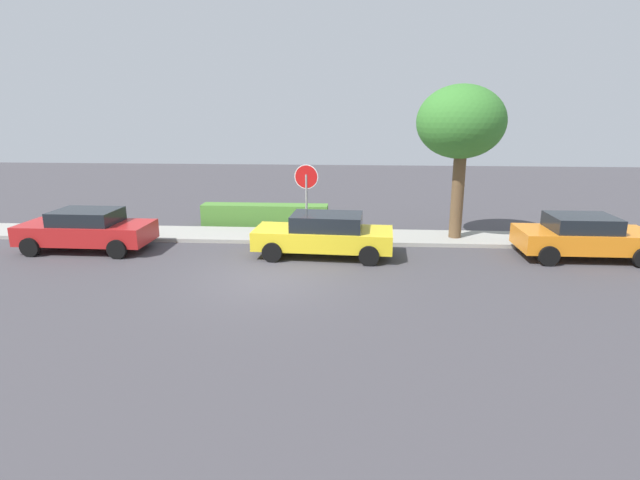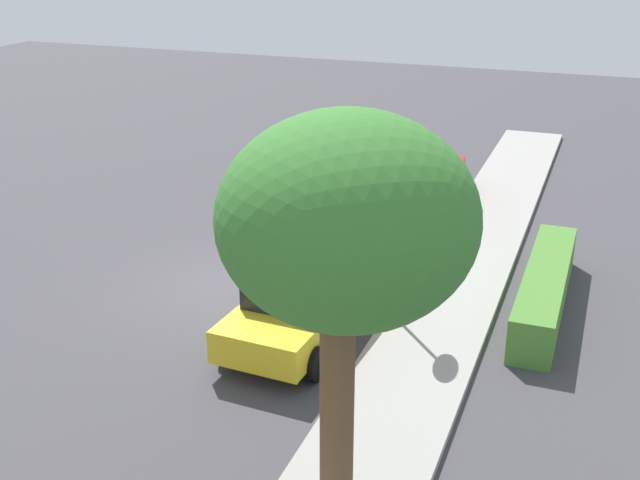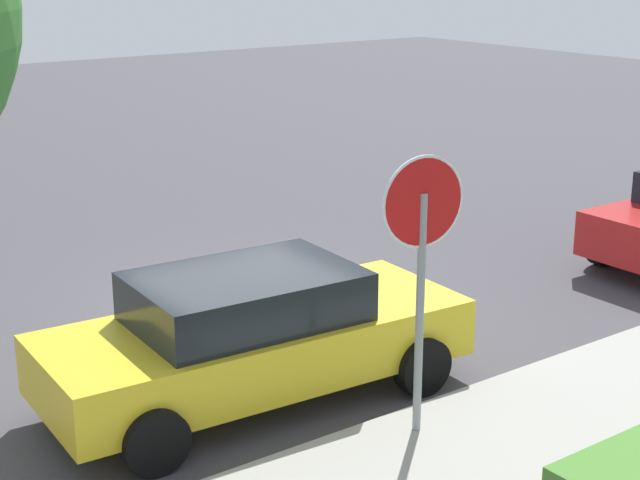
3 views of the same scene
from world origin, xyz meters
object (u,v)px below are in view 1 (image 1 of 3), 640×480
parked_car_red (87,229)px  parked_car_orange (583,236)px  fire_hydrant (110,229)px  street_tree_near_corner (461,124)px  stop_sign (306,189)px  parked_car_yellow (324,234)px

parked_car_red → parked_car_orange: (16.65, 0.20, -0.00)m
parked_car_red → fire_hydrant: size_ratio=6.18×
parked_car_orange → street_tree_near_corner: (-3.77, 2.04, 3.51)m
parked_car_red → fire_hydrant: parked_car_red is taller
parked_car_orange → fire_hydrant: bearing=175.2°
parked_car_red → parked_car_orange: 16.65m
parked_car_red → parked_car_orange: parked_car_orange is taller
stop_sign → fire_hydrant: stop_sign is taller
stop_sign → street_tree_near_corner: street_tree_near_corner is taller
stop_sign → parked_car_orange: bearing=-8.6°
stop_sign → fire_hydrant: (-7.47, 0.00, -1.63)m
stop_sign → fire_hydrant: size_ratio=3.98×
parked_car_orange → parked_car_red: bearing=-179.3°
parked_car_red → street_tree_near_corner: 13.54m
parked_car_yellow → parked_car_red: 8.21m
stop_sign → parked_car_yellow: size_ratio=0.61×
parked_car_yellow → fire_hydrant: size_ratio=6.48×
parked_car_red → fire_hydrant: 1.63m
parked_car_yellow → fire_hydrant: parked_car_yellow is taller
parked_car_orange → street_tree_near_corner: bearing=151.6°
stop_sign → parked_car_orange: (9.19, -1.39, -1.25)m
parked_car_yellow → parked_car_orange: parked_car_yellow is taller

